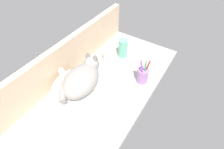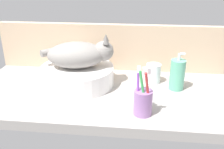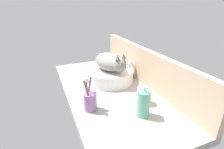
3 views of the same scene
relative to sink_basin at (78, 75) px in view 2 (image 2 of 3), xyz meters
The scene contains 8 objects.
ground_plane 14.71cm from the sink_basin, 20.68° to the right, with size 113.81×54.20×4.00cm, color #9E9993.
backsplash_panel 25.19cm from the sink_basin, 58.82° to the left, with size 113.81×3.60×23.33cm, color #CCAD8C.
sink_basin is the anchor object (origin of this frame).
cat 10.08cm from the sink_basin, 12.79° to the left, with size 32.30×20.90×14.00cm.
faucet 15.05cm from the sink_basin, 84.53° to the left, with size 3.85×11.86×13.60cm.
soap_dispenser 43.78cm from the sink_basin, ahead, with size 6.34×6.34×16.55cm.
toothbrush_cup 36.72cm from the sink_basin, 37.65° to the right, with size 6.60×6.60×18.72cm.
water_glass 34.48cm from the sink_basin, ahead, with size 6.65×6.65×8.74cm.
Camera 2 is at (14.05, -95.81, 48.60)cm, focal length 40.00 mm.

